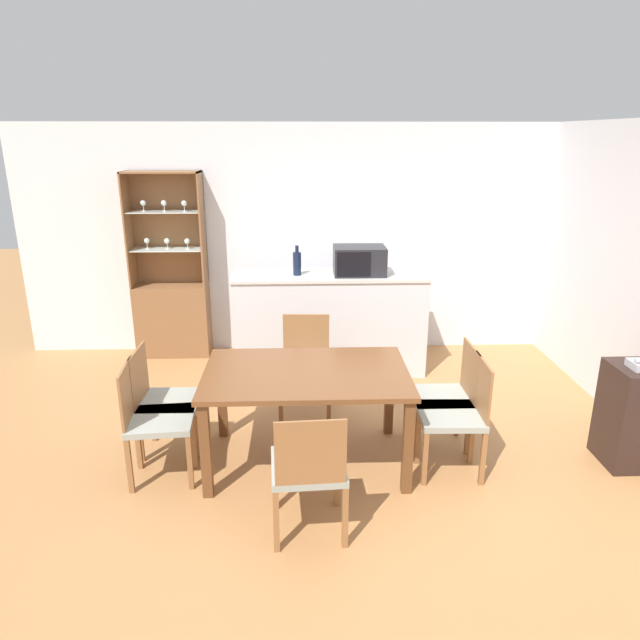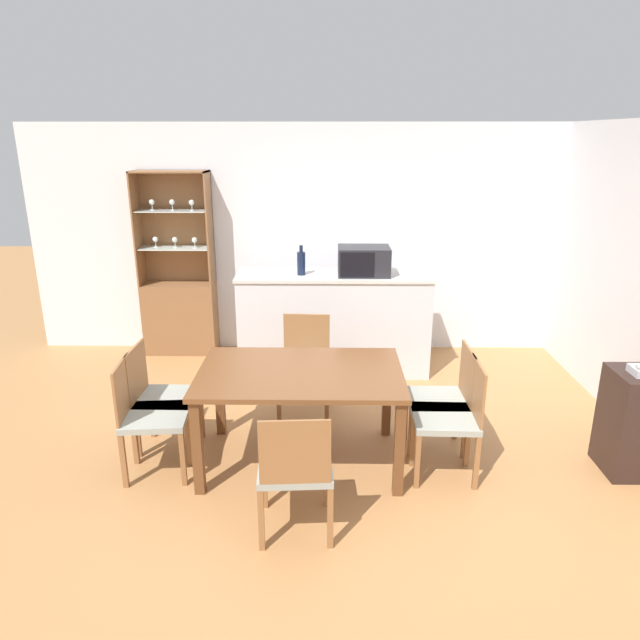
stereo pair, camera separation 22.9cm
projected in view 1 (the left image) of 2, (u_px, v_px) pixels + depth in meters
The scene contains 14 objects.
ground_plane at pixel (337, 467), 4.36m from camera, with size 18.00×18.00×0.00m, color #B27A47.
wall_back at pixel (323, 240), 6.46m from camera, with size 6.80×0.06×2.55m.
kitchen_counter at pixel (330, 322), 6.02m from camera, with size 2.00×0.59×1.06m.
display_cabinet at pixel (172, 305), 6.44m from camera, with size 0.81×0.33×2.05m.
dining_table at pixel (306, 383), 4.23m from camera, with size 1.51×0.97×0.75m.
dining_chair_side_right_far at pixel (446, 397), 4.47m from camera, with size 0.46×0.46×0.88m.
dining_chair_side_right_near at pixel (456, 414), 4.19m from camera, with size 0.47×0.47×0.88m.
dining_chair_side_left_far at pixel (164, 401), 4.40m from camera, with size 0.46×0.46×0.88m.
dining_chair_head_near at pixel (309, 469), 3.51m from camera, with size 0.48×0.48×0.88m.
dining_chair_head_far at pixel (306, 365), 5.08m from camera, with size 0.48×0.48×0.88m.
dining_chair_side_left_near at pixel (155, 419), 4.12m from camera, with size 0.49×0.49×0.88m.
microwave at pixel (359, 260), 5.80m from camera, with size 0.52×0.38×0.29m.
wine_bottle at pixel (297, 263), 5.77m from camera, with size 0.08×0.08×0.30m.
side_cabinet at pixel (640, 415), 4.31m from camera, with size 0.51×0.41×0.79m.
Camera 1 is at (-0.26, -3.79, 2.41)m, focal length 32.00 mm.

